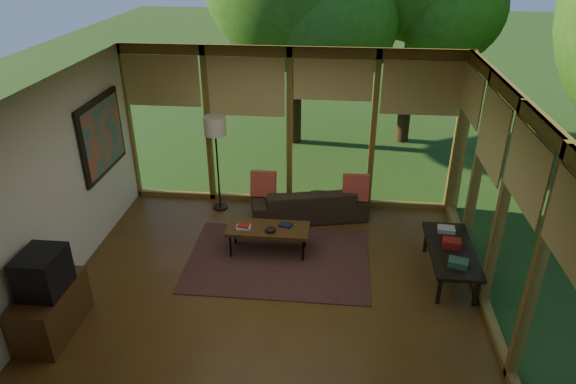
# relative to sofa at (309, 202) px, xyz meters

# --- Properties ---
(floor) EXTENTS (5.50, 5.50, 0.00)m
(floor) POSITION_rel_sofa_xyz_m (-0.38, -2.00, -0.27)
(floor) COLOR brown
(floor) RESTS_ON ground
(ceiling) EXTENTS (5.50, 5.50, 0.00)m
(ceiling) POSITION_rel_sofa_xyz_m (-0.38, -2.00, 2.43)
(ceiling) COLOR white
(ceiling) RESTS_ON ground
(wall_left) EXTENTS (0.04, 5.00, 2.70)m
(wall_left) POSITION_rel_sofa_xyz_m (-3.13, -2.00, 1.08)
(wall_left) COLOR silver
(wall_left) RESTS_ON ground
(wall_front) EXTENTS (5.50, 0.04, 2.70)m
(wall_front) POSITION_rel_sofa_xyz_m (-0.38, -4.50, 1.08)
(wall_front) COLOR silver
(wall_front) RESTS_ON ground
(window_wall_back) EXTENTS (5.50, 0.12, 2.70)m
(window_wall_back) POSITION_rel_sofa_xyz_m (-0.38, 0.50, 1.08)
(window_wall_back) COLOR olive
(window_wall_back) RESTS_ON ground
(window_wall_right) EXTENTS (0.12, 5.00, 2.70)m
(window_wall_right) POSITION_rel_sofa_xyz_m (2.37, -2.00, 1.08)
(window_wall_right) COLOR olive
(window_wall_right) RESTS_ON ground
(rug) EXTENTS (2.62, 1.85, 0.01)m
(rug) POSITION_rel_sofa_xyz_m (-0.36, -1.34, -0.27)
(rug) COLOR brown
(rug) RESTS_ON floor
(sofa) EXTENTS (1.99, 1.14, 0.55)m
(sofa) POSITION_rel_sofa_xyz_m (0.00, 0.00, 0.00)
(sofa) COLOR #322619
(sofa) RESTS_ON floor
(pillow_left) EXTENTS (0.41, 0.22, 0.43)m
(pillow_left) POSITION_rel_sofa_xyz_m (-0.75, -0.05, 0.31)
(pillow_left) COLOR #9B170E
(pillow_left) RESTS_ON sofa
(pillow_right) EXTENTS (0.42, 0.23, 0.44)m
(pillow_right) POSITION_rel_sofa_xyz_m (0.75, -0.05, 0.32)
(pillow_right) COLOR #9B170E
(pillow_right) RESTS_ON sofa
(ct_book_lower) EXTENTS (0.22, 0.18, 0.03)m
(ct_book_lower) POSITION_rel_sofa_xyz_m (-0.88, -1.19, 0.17)
(ct_book_lower) COLOR #BDB6AC
(ct_book_lower) RESTS_ON coffee_table
(ct_book_upper) EXTENTS (0.17, 0.13, 0.03)m
(ct_book_upper) POSITION_rel_sofa_xyz_m (-0.88, -1.19, 0.19)
(ct_book_upper) COLOR maroon
(ct_book_upper) RESTS_ON coffee_table
(ct_book_side) EXTENTS (0.21, 0.18, 0.03)m
(ct_book_side) POSITION_rel_sofa_xyz_m (-0.28, -1.06, 0.16)
(ct_book_side) COLOR black
(ct_book_side) RESTS_ON coffee_table
(ct_bowl) EXTENTS (0.16, 0.16, 0.07)m
(ct_bowl) POSITION_rel_sofa_xyz_m (-0.48, -1.24, 0.19)
(ct_bowl) COLOR black
(ct_bowl) RESTS_ON coffee_table
(media_cabinet) EXTENTS (0.50, 1.00, 0.60)m
(media_cabinet) POSITION_rel_sofa_xyz_m (-2.85, -3.07, 0.03)
(media_cabinet) COLOR #513216
(media_cabinet) RESTS_ON floor
(television) EXTENTS (0.45, 0.55, 0.50)m
(television) POSITION_rel_sofa_xyz_m (-2.83, -3.07, 0.58)
(television) COLOR black
(television) RESTS_ON media_cabinet
(console_book_a) EXTENTS (0.28, 0.24, 0.09)m
(console_book_a) POSITION_rel_sofa_xyz_m (2.02, -1.89, 0.22)
(console_book_a) COLOR #32584B
(console_book_a) RESTS_ON side_console
(console_book_b) EXTENTS (0.26, 0.21, 0.11)m
(console_book_b) POSITION_rel_sofa_xyz_m (2.02, -1.44, 0.23)
(console_book_b) COLOR maroon
(console_book_b) RESTS_ON side_console
(console_book_c) EXTENTS (0.25, 0.19, 0.06)m
(console_book_c) POSITION_rel_sofa_xyz_m (2.02, -1.04, 0.21)
(console_book_c) COLOR #BDB6AC
(console_book_c) RESTS_ON side_console
(floor_lamp) EXTENTS (0.36, 0.36, 1.65)m
(floor_lamp) POSITION_rel_sofa_xyz_m (-1.54, 0.14, 1.13)
(floor_lamp) COLOR black
(floor_lamp) RESTS_ON floor
(coffee_table) EXTENTS (1.20, 0.50, 0.43)m
(coffee_table) POSITION_rel_sofa_xyz_m (-0.53, -1.14, 0.12)
(coffee_table) COLOR #513216
(coffee_table) RESTS_ON floor
(side_console) EXTENTS (0.60, 1.40, 0.46)m
(side_console) POSITION_rel_sofa_xyz_m (2.02, -1.49, 0.14)
(side_console) COLOR black
(side_console) RESTS_ON floor
(wall_painting) EXTENTS (0.06, 1.35, 1.15)m
(wall_painting) POSITION_rel_sofa_xyz_m (-3.09, -0.60, 1.28)
(wall_painting) COLOR black
(wall_painting) RESTS_ON wall_left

